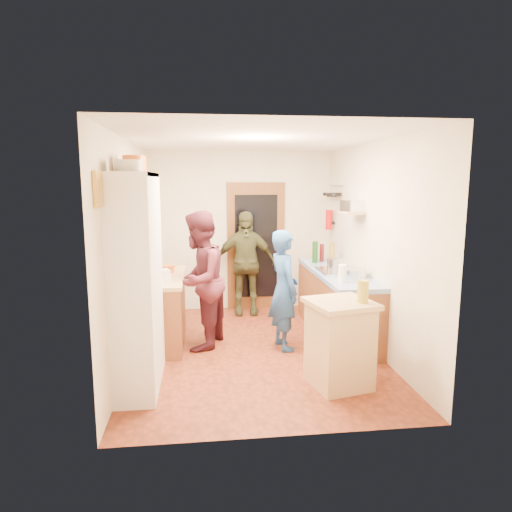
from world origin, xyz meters
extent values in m
cube|color=maroon|center=(0.00, 0.00, -0.01)|extent=(3.00, 4.00, 0.02)
cube|color=silver|center=(0.00, 0.00, 2.61)|extent=(3.00, 4.00, 0.02)
cube|color=silver|center=(0.00, 2.01, 1.30)|extent=(3.00, 0.02, 2.60)
cube|color=silver|center=(0.00, -2.01, 1.30)|extent=(3.00, 0.02, 2.60)
cube|color=silver|center=(-1.51, 0.00, 1.30)|extent=(0.02, 4.00, 2.60)
cube|color=silver|center=(1.51, 0.00, 1.30)|extent=(0.02, 4.00, 2.60)
cube|color=brown|center=(0.25, 1.97, 1.05)|extent=(0.95, 0.06, 2.10)
cube|color=black|center=(0.25, 1.94, 1.05)|extent=(0.70, 0.02, 1.70)
cube|color=white|center=(-1.30, -0.80, 1.10)|extent=(0.40, 1.20, 2.20)
cube|color=white|center=(-1.30, -0.80, 2.18)|extent=(0.40, 1.14, 0.04)
cylinder|color=white|center=(-1.30, -1.11, 2.25)|extent=(0.26, 0.26, 0.11)
cylinder|color=orange|center=(-1.30, -0.75, 2.28)|extent=(0.21, 0.21, 0.17)
cylinder|color=orange|center=(-1.30, -0.51, 2.29)|extent=(0.20, 0.20, 0.17)
cube|color=brown|center=(-1.20, 0.45, 0.42)|extent=(0.60, 1.40, 0.85)
cube|color=tan|center=(-1.20, 0.45, 0.88)|extent=(0.64, 1.44, 0.05)
cube|color=white|center=(-1.15, -0.05, 0.99)|extent=(0.27, 0.22, 0.17)
cylinder|color=white|center=(-1.25, 0.36, 1.00)|extent=(0.17, 0.17, 0.19)
cylinder|color=orange|center=(-1.12, 0.68, 0.95)|extent=(0.25, 0.25, 0.09)
cube|color=tan|center=(-1.18, 1.04, 0.91)|extent=(0.35, 0.29, 0.02)
cube|color=brown|center=(1.20, 0.50, 0.42)|extent=(0.60, 2.20, 0.84)
cube|color=#1A48A3|center=(1.20, 0.50, 0.87)|extent=(0.62, 2.22, 0.06)
cube|color=silver|center=(1.20, 0.35, 0.92)|extent=(0.55, 0.58, 0.04)
cylinder|color=silver|center=(1.15, 0.42, 1.01)|extent=(0.22, 0.22, 0.14)
cylinder|color=#143F14|center=(1.05, 1.15, 1.06)|extent=(0.10, 0.10, 0.33)
cylinder|color=#591419|center=(1.18, 1.24, 1.04)|extent=(0.07, 0.07, 0.27)
cylinder|color=olive|center=(1.31, 1.13, 1.05)|extent=(0.10, 0.10, 0.30)
cylinder|color=white|center=(1.05, -0.21, 1.01)|extent=(0.10, 0.10, 0.22)
cylinder|color=silver|center=(1.30, 0.03, 0.95)|extent=(0.33, 0.33, 0.11)
cube|color=tan|center=(0.76, -1.10, 0.43)|extent=(0.66, 0.66, 0.86)
cube|color=tan|center=(0.76, -1.10, 0.89)|extent=(0.74, 0.74, 0.05)
cube|color=white|center=(0.70, -1.06, 0.90)|extent=(0.40, 0.35, 0.02)
cylinder|color=#AD9E2D|center=(0.96, -1.18, 1.02)|extent=(0.14, 0.14, 0.23)
cylinder|color=silver|center=(1.46, 1.52, 2.05)|extent=(0.02, 0.65, 0.02)
cylinder|color=black|center=(1.40, 1.35, 1.92)|extent=(0.18, 0.18, 0.05)
cylinder|color=black|center=(1.40, 1.55, 1.90)|extent=(0.16, 0.16, 0.05)
cylinder|color=black|center=(1.40, 1.75, 1.91)|extent=(0.17, 0.17, 0.05)
cube|color=tan|center=(1.37, 0.45, 1.70)|extent=(0.26, 0.42, 0.03)
cube|color=silver|center=(1.37, 0.45, 1.79)|extent=(0.27, 0.33, 0.15)
cube|color=black|center=(1.47, 1.70, 1.45)|extent=(0.06, 0.10, 0.04)
cylinder|color=red|center=(1.41, 1.70, 1.50)|extent=(0.11, 0.11, 0.32)
cube|color=gold|center=(-1.48, -1.55, 2.05)|extent=(0.03, 0.25, 0.30)
imported|color=#234B8A|center=(0.41, 0.03, 0.76)|extent=(0.47, 0.62, 1.52)
imported|color=#4A1C27|center=(-0.64, 0.24, 0.88)|extent=(0.91, 1.03, 1.75)
imported|color=#3C3E23|center=(0.05, 1.63, 0.83)|extent=(0.99, 0.46, 1.66)
camera|label=1|loc=(-0.64, -5.47, 2.11)|focal=32.00mm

